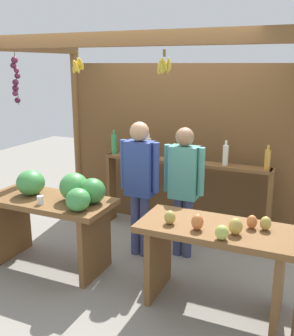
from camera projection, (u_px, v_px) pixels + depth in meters
The scene contains 7 objects.
ground_plane at pixel (154, 253), 4.75m from camera, with size 12.00×12.00×0.00m, color gray.
market_stall at pixel (169, 131), 4.81m from camera, with size 3.52×2.07×2.49m.
fruit_counter_left at pixel (57, 204), 4.24m from camera, with size 1.43×0.66×1.11m.
fruit_counter_right at pixel (216, 247), 3.57m from camera, with size 1.43×0.65×0.95m.
bottle_shelf_unit at pixel (183, 176), 5.15m from camera, with size 2.26×0.22×1.34m.
vendor_man at pixel (140, 178), 4.47m from camera, with size 0.48×0.22×1.61m.
vendor_woman at pixel (184, 182), 4.46m from camera, with size 0.48×0.21×1.55m.
Camera 1 is at (1.68, -3.98, 2.23)m, focal length 41.70 mm.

